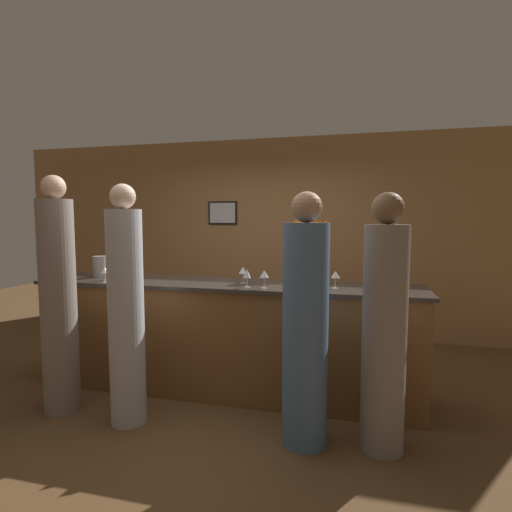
{
  "coord_description": "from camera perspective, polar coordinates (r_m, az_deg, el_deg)",
  "views": [
    {
      "loc": [
        1.21,
        -3.54,
        1.64
      ],
      "look_at": [
        0.29,
        0.1,
        1.31
      ],
      "focal_mm": 28.0,
      "sensor_mm": 36.0,
      "label": 1
    }
  ],
  "objects": [
    {
      "name": "back_wall",
      "position": [
        5.78,
        2.01,
        2.74
      ],
      "size": [
        8.0,
        0.08,
        2.8
      ],
      "color": "#A37547",
      "rests_on": "ground_plane"
    },
    {
      "name": "guest_1",
      "position": [
        3.38,
        -18.06,
        -7.54
      ],
      "size": [
        0.28,
        0.28,
        1.93
      ],
      "color": "#B2B2B7",
      "rests_on": "ground_plane"
    },
    {
      "name": "wine_glass_0",
      "position": [
        4.1,
        -16.98,
        -1.62
      ],
      "size": [
        0.06,
        0.06,
        0.17
      ],
      "color": "silver",
      "rests_on": "bar_counter"
    },
    {
      "name": "bartender",
      "position": [
        4.39,
        7.7,
        -5.24
      ],
      "size": [
        0.36,
        0.36,
        1.85
      ],
      "rotation": [
        0.0,
        0.0,
        3.14
      ],
      "color": "orange",
      "rests_on": "ground_plane"
    },
    {
      "name": "bar_counter",
      "position": [
        3.9,
        -4.64,
        -11.46
      ],
      "size": [
        3.66,
        0.69,
        1.06
      ],
      "color": "brown",
      "rests_on": "ground_plane"
    },
    {
      "name": "wine_glass_4",
      "position": [
        3.71,
        -1.85,
        -2.1
      ],
      "size": [
        0.08,
        0.08,
        0.15
      ],
      "color": "silver",
      "rests_on": "bar_counter"
    },
    {
      "name": "wine_glass_2",
      "position": [
        3.43,
        1.17,
        -2.65
      ],
      "size": [
        0.08,
        0.08,
        0.16
      ],
      "color": "silver",
      "rests_on": "bar_counter"
    },
    {
      "name": "wine_bottle_0",
      "position": [
        4.23,
        -17.83,
        -1.52
      ],
      "size": [
        0.08,
        0.08,
        0.29
      ],
      "color": "#19381E",
      "rests_on": "bar_counter"
    },
    {
      "name": "ground_plane",
      "position": [
        4.09,
        -4.58,
        -18.59
      ],
      "size": [
        14.0,
        14.0,
        0.0
      ],
      "primitive_type": "plane",
      "color": "brown"
    },
    {
      "name": "wine_glass_3",
      "position": [
        3.49,
        -1.3,
        -2.61
      ],
      "size": [
        0.07,
        0.07,
        0.16
      ],
      "color": "silver",
      "rests_on": "bar_counter"
    },
    {
      "name": "ice_bucket",
      "position": [
        4.45,
        -21.34,
        -1.4
      ],
      "size": [
        0.15,
        0.15,
        0.22
      ],
      "color": "#9E9993",
      "rests_on": "bar_counter"
    },
    {
      "name": "wine_glass_1",
      "position": [
        3.93,
        -18.93,
        -2.1
      ],
      "size": [
        0.07,
        0.07,
        0.15
      ],
      "color": "silver",
      "rests_on": "bar_counter"
    },
    {
      "name": "guest_0",
      "position": [
        2.95,
        7.05,
        -10.2
      ],
      "size": [
        0.33,
        0.33,
        1.85
      ],
      "color": "#4C6B93",
      "rests_on": "ground_plane"
    },
    {
      "name": "wine_glass_6",
      "position": [
        4.03,
        -20.81,
        -1.96
      ],
      "size": [
        0.07,
        0.07,
        0.15
      ],
      "color": "silver",
      "rests_on": "bar_counter"
    },
    {
      "name": "guest_3",
      "position": [
        2.99,
        17.86,
        -10.17
      ],
      "size": [
        0.31,
        0.31,
        1.83
      ],
      "color": "gray",
      "rests_on": "ground_plane"
    },
    {
      "name": "guest_2",
      "position": [
        3.8,
        -26.39,
        -5.82
      ],
      "size": [
        0.29,
        0.29,
        2.02
      ],
      "color": "gray",
      "rests_on": "ground_plane"
    },
    {
      "name": "wine_glass_5",
      "position": [
        3.5,
        11.27,
        -2.69
      ],
      "size": [
        0.07,
        0.07,
        0.15
      ],
      "color": "silver",
      "rests_on": "bar_counter"
    }
  ]
}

